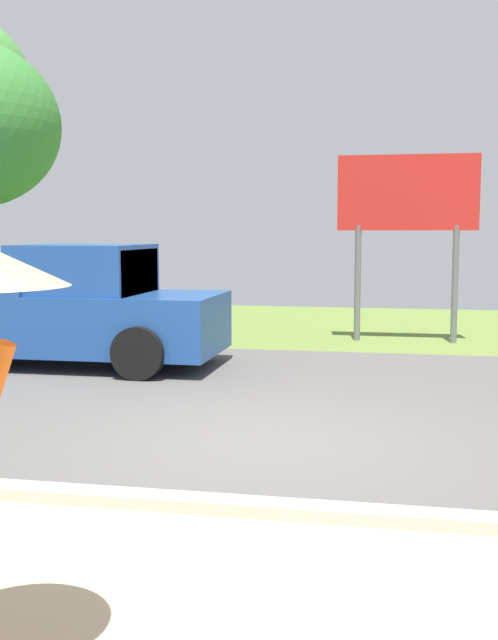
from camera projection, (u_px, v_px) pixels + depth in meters
ground_plane at (301, 388)px, 10.69m from camera, size 40.00×22.00×0.20m
pickup_truck at (58, 309)px, 12.27m from camera, size 5.20×2.28×1.88m
roadside_billboard at (407, 206)px, 14.58m from camera, size 2.60×0.12×3.50m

